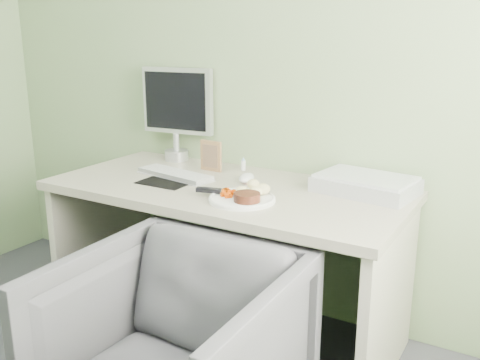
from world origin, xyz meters
The scene contains 15 objects.
wall_back centered at (0.00, 2.00, 1.35)m, with size 3.50×3.50×0.00m, color gray.
desk centered at (0.00, 1.62, 0.55)m, with size 1.60×0.75×0.73m.
plate centered at (0.17, 1.47, 0.74)m, with size 0.27×0.27×0.01m, color white.
steak centered at (0.21, 1.44, 0.76)m, with size 0.11×0.11×0.03m, color black.
potato_pile centered at (0.21, 1.53, 0.78)m, with size 0.13×0.09×0.07m, color tan.
carrot_heap centered at (0.11, 1.46, 0.76)m, with size 0.06×0.05×0.04m, color #EA4C04.
steak_knife centered at (0.06, 1.47, 0.76)m, with size 0.27×0.09×0.02m.
mousepad centered at (-0.27, 1.55, 0.73)m, with size 0.23×0.20×0.00m, color black.
keyboard centered at (-0.29, 1.64, 0.75)m, with size 0.40×0.12×0.02m, color white.
computer_mouse centered at (0.05, 1.73, 0.75)m, with size 0.06×0.11×0.04m, color white.
photo_frame centered at (-0.21, 1.82, 0.81)m, with size 0.12×0.01×0.15m, color #987147.
eyedrop_bottle centered at (-0.07, 1.91, 0.76)m, with size 0.02×0.02×0.07m.
scanner centered at (0.57, 1.84, 0.76)m, with size 0.41×0.27×0.06m, color #ABADB2.
monitor centered at (-0.49, 1.94, 1.00)m, with size 0.41×0.13×0.49m.
desk_chair centered at (0.24, 0.91, 0.35)m, with size 0.74×0.76×0.69m, color #3C3B41.
Camera 1 is at (1.21, -0.32, 1.39)m, focal length 40.00 mm.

